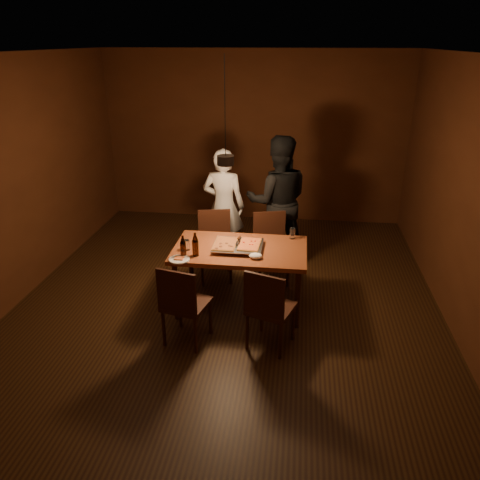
# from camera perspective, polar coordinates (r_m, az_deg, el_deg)

# --- Properties ---
(room_shell) EXTENTS (6.00, 6.00, 6.00)m
(room_shell) POSITION_cam_1_polar(r_m,az_deg,el_deg) (5.09, -1.72, 5.86)
(room_shell) COLOR #35210E
(room_shell) RESTS_ON ground
(dining_table) EXTENTS (1.50, 0.90, 0.75)m
(dining_table) POSITION_cam_1_polar(r_m,az_deg,el_deg) (5.32, 0.00, -1.72)
(dining_table) COLOR brown
(dining_table) RESTS_ON floor
(chair_far_left) EXTENTS (0.50, 0.50, 0.49)m
(chair_far_left) POSITION_cam_1_polar(r_m,az_deg,el_deg) (6.09, -3.07, 0.20)
(chair_far_left) COLOR #38190F
(chair_far_left) RESTS_ON floor
(chair_far_right) EXTENTS (0.52, 0.52, 0.49)m
(chair_far_right) POSITION_cam_1_polar(r_m,az_deg,el_deg) (6.03, 3.74, -0.07)
(chair_far_right) COLOR #38190F
(chair_far_right) RESTS_ON floor
(chair_near_left) EXTENTS (0.51, 0.51, 0.49)m
(chair_near_left) POSITION_cam_1_polar(r_m,az_deg,el_deg) (4.74, -7.06, -7.15)
(chair_near_left) COLOR #38190F
(chair_near_left) RESTS_ON floor
(chair_near_right) EXTENTS (0.53, 0.53, 0.49)m
(chair_near_right) POSITION_cam_1_polar(r_m,az_deg,el_deg) (4.65, 3.43, -7.68)
(chair_near_right) COLOR #38190F
(chair_near_right) RESTS_ON floor
(pizza_tray) EXTENTS (0.57, 0.47, 0.05)m
(pizza_tray) POSITION_cam_1_polar(r_m,az_deg,el_deg) (5.26, -0.25, -0.82)
(pizza_tray) COLOR silver
(pizza_tray) RESTS_ON dining_table
(pizza_meat) EXTENTS (0.25, 0.40, 0.02)m
(pizza_meat) POSITION_cam_1_polar(r_m,az_deg,el_deg) (5.26, -1.80, -0.44)
(pizza_meat) COLOR maroon
(pizza_meat) RESTS_ON pizza_tray
(pizza_cheese) EXTENTS (0.25, 0.38, 0.02)m
(pizza_cheese) POSITION_cam_1_polar(r_m,az_deg,el_deg) (5.25, 1.17, -0.51)
(pizza_cheese) COLOR gold
(pizza_cheese) RESTS_ON pizza_tray
(spatula) EXTENTS (0.09, 0.24, 0.04)m
(spatula) POSITION_cam_1_polar(r_m,az_deg,el_deg) (5.27, -0.31, -0.34)
(spatula) COLOR silver
(spatula) RESTS_ON pizza_tray
(beer_bottle_a) EXTENTS (0.06, 0.06, 0.24)m
(beer_bottle_a) POSITION_cam_1_polar(r_m,az_deg,el_deg) (5.08, -6.96, -0.75)
(beer_bottle_a) COLOR black
(beer_bottle_a) RESTS_ON dining_table
(beer_bottle_b) EXTENTS (0.07, 0.07, 0.27)m
(beer_bottle_b) POSITION_cam_1_polar(r_m,az_deg,el_deg) (5.07, -5.47, -0.54)
(beer_bottle_b) COLOR black
(beer_bottle_b) RESTS_ON dining_table
(water_glass_left) EXTENTS (0.07, 0.07, 0.12)m
(water_glass_left) POSITION_cam_1_polar(r_m,az_deg,el_deg) (5.25, -6.56, -0.61)
(water_glass_left) COLOR silver
(water_glass_left) RESTS_ON dining_table
(water_glass_right) EXTENTS (0.06, 0.06, 0.13)m
(water_glass_right) POSITION_cam_1_polar(r_m,az_deg,el_deg) (5.55, 6.42, 0.80)
(water_glass_right) COLOR silver
(water_glass_right) RESTS_ON dining_table
(plate_slice) EXTENTS (0.22, 0.22, 0.03)m
(plate_slice) POSITION_cam_1_polar(r_m,az_deg,el_deg) (5.04, -7.42, -2.35)
(plate_slice) COLOR white
(plate_slice) RESTS_ON dining_table
(napkin) EXTENTS (0.14, 0.11, 0.06)m
(napkin) POSITION_cam_1_polar(r_m,az_deg,el_deg) (5.03, 1.92, -1.95)
(napkin) COLOR white
(napkin) RESTS_ON dining_table
(diner_white) EXTENTS (0.62, 0.44, 1.60)m
(diner_white) POSITION_cam_1_polar(r_m,az_deg,el_deg) (6.47, -2.00, 4.15)
(diner_white) COLOR white
(diner_white) RESTS_ON floor
(diner_dark) EXTENTS (0.96, 0.79, 1.79)m
(diner_dark) POSITION_cam_1_polar(r_m,az_deg,el_deg) (6.39, 4.63, 4.73)
(diner_dark) COLOR black
(diner_dark) RESTS_ON floor
(pendant_lamp) EXTENTS (0.18, 0.18, 1.10)m
(pendant_lamp) POSITION_cam_1_polar(r_m,az_deg,el_deg) (4.99, -1.77, 9.81)
(pendant_lamp) COLOR black
(pendant_lamp) RESTS_ON ceiling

